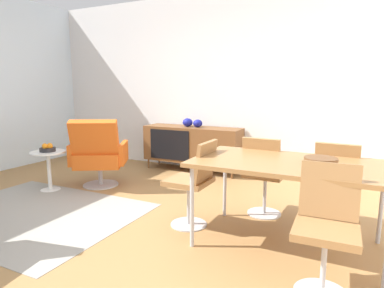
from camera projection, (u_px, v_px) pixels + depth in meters
ground_plane at (121, 227)px, 3.27m from camera, size 8.32×8.32×0.00m
wall_back at (221, 84)px, 5.32m from camera, size 6.80×0.12×2.80m
sideboard at (192, 144)px, 5.38m from camera, size 1.60×0.45×0.72m
vase_cobalt at (198, 123)px, 5.28m from camera, size 0.15×0.15×0.12m
vase_sculptural_dark at (188, 122)px, 5.36m from camera, size 0.16×0.16×0.13m
dining_table at (290, 167)px, 2.79m from camera, size 1.60×0.90×0.74m
wooden_bowl_on_table at (321, 161)px, 2.66m from camera, size 0.26×0.26×0.06m
dining_chair_back_left at (264, 173)px, 3.47m from camera, size 0.42×0.44×0.86m
dining_chair_near_window at (194, 180)px, 3.21m from camera, size 0.43×0.40×0.86m
dining_chair_front_right at (327, 224)px, 2.18m from camera, size 0.41×0.44×0.86m
dining_chair_back_right at (337, 181)px, 3.17m from camera, size 0.42×0.44×0.86m
lounge_chair_red at (98, 153)px, 4.50m from camera, size 0.88×0.87×0.95m
side_table_round at (49, 166)px, 4.39m from camera, size 0.44×0.44×0.52m
fruit_bowl at (48, 148)px, 4.35m from camera, size 0.20×0.20×0.11m
area_rug at (33, 213)px, 3.61m from camera, size 2.20×1.70×0.01m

